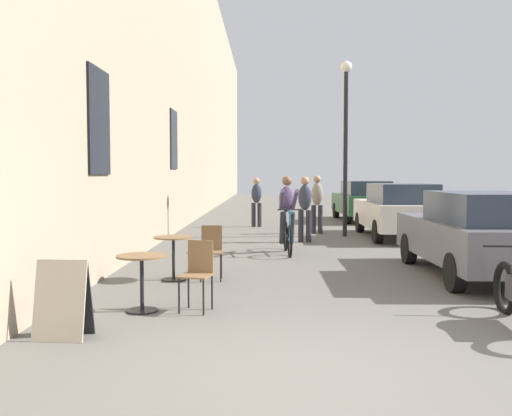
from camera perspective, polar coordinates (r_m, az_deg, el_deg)
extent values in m
plane|color=#5B5954|center=(5.05, 6.90, -16.69)|extent=(88.00, 88.00, 0.00)
cube|color=tan|center=(19.36, -8.06, 15.12)|extent=(0.50, 68.00, 11.37)
cube|color=black|center=(9.45, -15.66, 8.46)|extent=(0.04, 1.10, 1.70)
cube|color=black|center=(16.58, -8.36, 6.90)|extent=(0.04, 1.10, 1.70)
cylinder|color=black|center=(7.38, -11.49, -10.17)|extent=(0.40, 0.40, 0.02)
cylinder|color=black|center=(7.31, -11.52, -7.52)|extent=(0.05, 0.05, 0.67)
cylinder|color=brown|center=(7.25, -11.55, -4.81)|extent=(0.64, 0.64, 0.02)
cylinder|color=black|center=(7.02, -5.36, -9.03)|extent=(0.02, 0.02, 0.45)
cylinder|color=black|center=(7.13, -7.83, -8.85)|extent=(0.02, 0.02, 0.45)
cylinder|color=black|center=(7.32, -4.49, -8.52)|extent=(0.02, 0.02, 0.45)
cylinder|color=black|center=(7.43, -6.87, -8.35)|extent=(0.02, 0.02, 0.45)
cube|color=brown|center=(7.18, -6.15, -6.85)|extent=(0.46, 0.46, 0.02)
cube|color=brown|center=(7.31, -5.66, -4.91)|extent=(0.34, 0.10, 0.42)
cylinder|color=black|center=(9.41, -8.37, -7.19)|extent=(0.40, 0.40, 0.02)
cylinder|color=black|center=(9.36, -8.39, -5.10)|extent=(0.05, 0.05, 0.67)
cylinder|color=brown|center=(9.31, -8.41, -2.97)|extent=(0.64, 0.64, 0.02)
cylinder|color=black|center=(9.13, -3.61, -6.13)|extent=(0.02, 0.02, 0.45)
cylinder|color=black|center=(9.15, -5.64, -6.12)|extent=(0.02, 0.02, 0.45)
cylinder|color=black|center=(9.45, -3.53, -5.80)|extent=(0.02, 0.02, 0.45)
cylinder|color=black|center=(9.47, -5.49, -5.79)|extent=(0.02, 0.02, 0.45)
cube|color=brown|center=(9.26, -4.58, -4.52)|extent=(0.39, 0.39, 0.02)
cube|color=brown|center=(9.41, -4.52, -3.05)|extent=(0.34, 0.03, 0.42)
cube|color=black|center=(6.44, -18.69, -8.59)|extent=(0.56, 0.23, 0.84)
cube|color=#B2A893|center=(6.28, -19.34, -8.90)|extent=(0.56, 0.23, 0.84)
torus|color=black|center=(11.87, 3.47, -3.41)|extent=(0.08, 0.71, 0.71)
torus|color=black|center=(12.91, 3.04, -2.86)|extent=(0.08, 0.71, 0.71)
cylinder|color=#286084|center=(12.79, 3.08, -1.63)|extent=(0.05, 0.22, 0.58)
cylinder|color=#286084|center=(12.27, 3.28, -0.28)|extent=(0.08, 0.83, 0.14)
cylinder|color=#286084|center=(11.86, 3.46, -1.79)|extent=(0.04, 0.09, 0.67)
cylinder|color=#286084|center=(12.41, 3.23, -2.93)|extent=(0.08, 1.00, 0.12)
cylinder|color=black|center=(11.86, 3.46, -0.17)|extent=(0.52, 0.05, 0.03)
ellipsoid|color=black|center=(12.68, 3.12, -0.25)|extent=(0.12, 0.24, 0.06)
ellipsoid|color=#4C3D5B|center=(12.58, 3.15, 0.97)|extent=(0.36, 0.37, 0.59)
sphere|color=brown|center=(12.53, 3.17, 2.77)|extent=(0.22, 0.22, 0.22)
cylinder|color=#26262D|center=(12.56, 3.63, -2.03)|extent=(0.15, 0.40, 0.75)
cylinder|color=#26262D|center=(12.54, 2.72, -2.04)|extent=(0.15, 0.40, 0.75)
cylinder|color=#4C3D5B|center=(12.21, 3.98, 0.87)|extent=(0.14, 0.75, 0.48)
cylinder|color=#4C3D5B|center=(12.18, 2.64, 0.87)|extent=(0.11, 0.75, 0.48)
cylinder|color=#26262D|center=(14.49, 4.58, -1.85)|extent=(0.14, 0.14, 0.83)
cylinder|color=#26262D|center=(14.49, 5.37, -1.85)|extent=(0.14, 0.14, 0.83)
ellipsoid|color=#2D3342|center=(14.44, 4.99, 1.08)|extent=(0.35, 0.25, 0.66)
sphere|color=#A57A5B|center=(14.43, 5.00, 2.77)|extent=(0.22, 0.22, 0.22)
cylinder|color=#26262D|center=(16.64, 6.55, -1.16)|extent=(0.14, 0.14, 0.84)
cylinder|color=#26262D|center=(16.65, 5.87, -1.15)|extent=(0.14, 0.14, 0.84)
ellipsoid|color=gray|center=(16.60, 6.23, 1.44)|extent=(0.36, 0.28, 0.67)
sphere|color=#A57A5B|center=(16.59, 6.24, 2.93)|extent=(0.22, 0.22, 0.22)
cylinder|color=#26262D|center=(18.74, 0.36, -0.70)|extent=(0.14, 0.14, 0.80)
cylinder|color=#26262D|center=(18.73, -0.25, -0.70)|extent=(0.14, 0.14, 0.80)
ellipsoid|color=#2D3342|center=(18.70, 0.05, 1.49)|extent=(0.35, 0.26, 0.63)
sphere|color=#A57A5B|center=(18.69, 0.05, 2.77)|extent=(0.22, 0.22, 0.22)
cylinder|color=black|center=(16.00, 9.08, 5.37)|extent=(0.12, 0.12, 4.60)
sphere|color=silver|center=(16.27, 9.16, 13.99)|extent=(0.32, 0.32, 0.32)
cube|color=#595960|center=(10.29, 21.31, -3.02)|extent=(1.69, 4.08, 0.66)
cube|color=#283342|center=(9.79, 22.37, 0.04)|extent=(1.42, 2.21, 0.49)
cylinder|color=black|center=(11.38, 15.27, -3.99)|extent=(0.19, 0.59, 0.59)
cylinder|color=black|center=(11.86, 22.52, -3.84)|extent=(0.19, 0.59, 0.59)
cylinder|color=black|center=(8.83, 19.58, -6.19)|extent=(0.19, 0.59, 0.59)
cube|color=beige|center=(15.98, 14.13, -0.62)|extent=(1.76, 4.22, 0.69)
cube|color=#283342|center=(15.46, 14.58, 1.46)|extent=(1.47, 2.28, 0.51)
cylinder|color=black|center=(17.21, 10.51, -1.44)|extent=(0.20, 0.61, 0.61)
cylinder|color=black|center=(17.54, 15.63, -1.42)|extent=(0.20, 0.61, 0.61)
cylinder|color=black|center=(14.49, 12.28, -2.36)|extent=(0.20, 0.61, 0.61)
cylinder|color=black|center=(14.87, 18.29, -2.30)|extent=(0.20, 0.61, 0.61)
cube|color=#23512D|center=(21.59, 10.78, 0.45)|extent=(1.85, 4.28, 0.69)
cube|color=#283342|center=(21.07, 11.06, 2.02)|extent=(1.53, 2.33, 0.51)
cylinder|color=black|center=(22.85, 8.13, -0.23)|extent=(0.21, 0.62, 0.61)
cylinder|color=black|center=(23.14, 12.05, -0.23)|extent=(0.21, 0.62, 0.61)
cylinder|color=black|center=(20.09, 9.30, -0.74)|extent=(0.21, 0.62, 0.61)
cylinder|color=black|center=(20.42, 13.73, -0.72)|extent=(0.21, 0.62, 0.61)
torus|color=black|center=(7.80, 23.97, -7.49)|extent=(0.14, 0.69, 0.69)
cylinder|color=black|center=(7.62, 24.31, -3.56)|extent=(0.62, 0.07, 0.03)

